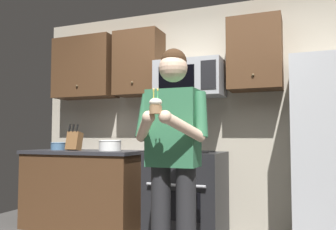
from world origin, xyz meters
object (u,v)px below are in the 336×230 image
at_px(oven_range, 187,196).
at_px(microwave, 190,79).
at_px(person, 173,149).
at_px(bowl_large_white, 110,145).
at_px(bowl_small_colored, 59,146).
at_px(knife_block, 74,141).
at_px(cupcake, 156,106).

bearing_deg(oven_range, microwave, 89.98).
xyz_separation_m(microwave, person, (0.23, -1.19, -0.72)).
relative_size(oven_range, microwave, 1.26).
bearing_deg(bowl_large_white, oven_range, -3.44).
height_order(bowl_large_white, bowl_small_colored, bowl_large_white).
bearing_deg(microwave, bowl_small_colored, -177.56).
distance_m(microwave, person, 1.41).
relative_size(bowl_large_white, bowl_small_colored, 1.38).
distance_m(bowl_large_white, person, 1.65).
distance_m(knife_block, bowl_large_white, 0.45).
bearing_deg(knife_block, bowl_small_colored, 165.20).
bearing_deg(cupcake, bowl_large_white, 129.60).
xyz_separation_m(oven_range, cupcake, (0.23, -1.40, 0.83)).
bearing_deg(bowl_large_white, bowl_small_colored, -179.12).
bearing_deg(microwave, cupcake, -81.19).
bearing_deg(bowl_small_colored, person, -29.95).
relative_size(bowl_small_colored, cupcake, 1.12).
xyz_separation_m(person, cupcake, (-0.00, -0.33, 0.30)).
bearing_deg(oven_range, knife_block, -178.81).
bearing_deg(bowl_small_colored, knife_block, -14.80).
bearing_deg(bowl_small_colored, cupcake, -36.73).
height_order(microwave, bowl_large_white, microwave).
height_order(microwave, bowl_small_colored, microwave).
bearing_deg(person, bowl_small_colored, 150.05).
distance_m(knife_block, cupcake, 2.15).
height_order(oven_range, microwave, microwave).
xyz_separation_m(microwave, cupcake, (0.23, -1.51, -0.43)).
bearing_deg(oven_range, cupcake, -80.44).
height_order(bowl_small_colored, person, person).
bearing_deg(cupcake, person, 90.00).
bearing_deg(microwave, oven_range, -90.02).
xyz_separation_m(knife_block, person, (1.64, -1.04, -0.04)).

